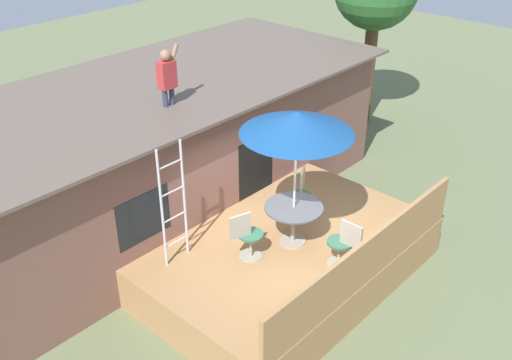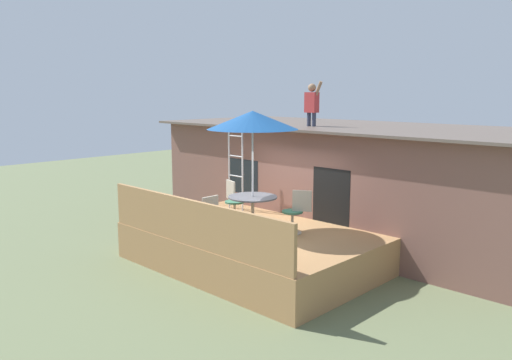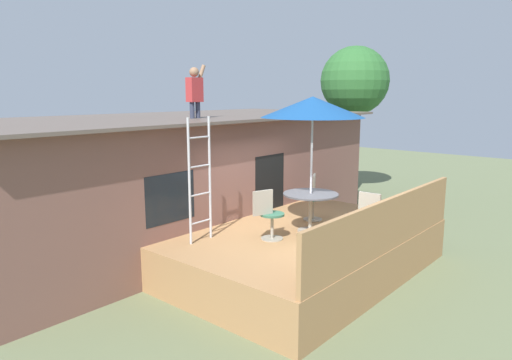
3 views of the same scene
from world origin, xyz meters
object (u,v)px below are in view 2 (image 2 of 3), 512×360
(patio_chair_near, at_px, (215,219))
(patio_chair_right, at_px, (296,212))
(person_figure, at_px, (312,102))
(patio_chair_left, at_px, (233,201))
(patio_umbrella, at_px, (253,120))
(step_ladder, at_px, (236,166))
(patio_table, at_px, (253,204))

(patio_chair_near, bearing_deg, patio_chair_right, -27.96)
(person_figure, bearing_deg, patio_chair_left, -99.83)
(patio_chair_right, bearing_deg, patio_umbrella, 0.00)
(patio_umbrella, relative_size, person_figure, 2.29)
(patio_chair_near, bearing_deg, patio_umbrella, 0.00)
(patio_chair_right, relative_size, patio_chair_near, 1.00)
(step_ladder, bearing_deg, patio_table, -33.77)
(patio_table, height_order, person_figure, person_figure)
(patio_umbrella, xyz_separation_m, patio_chair_left, (-0.90, 0.28, -1.89))
(patio_umbrella, bearing_deg, patio_table, 71.57)
(patio_chair_left, xyz_separation_m, patio_chair_near, (0.92, -1.35, 0.00))
(patio_chair_right, xyz_separation_m, patio_chair_near, (-0.78, -1.54, 0.00))
(patio_table, xyz_separation_m, patio_chair_left, (-0.90, 0.28, -0.13))
(patio_table, distance_m, patio_chair_right, 0.94)
(step_ladder, height_order, patio_chair_left, step_ladder)
(step_ladder, height_order, patio_chair_right, step_ladder)
(person_figure, relative_size, patio_chair_left, 1.21)
(patio_umbrella, distance_m, patio_chair_right, 2.11)
(patio_table, height_order, patio_chair_left, patio_chair_left)
(patio_chair_right, bearing_deg, step_ladder, -45.56)
(patio_chair_near, bearing_deg, patio_chair_left, 33.25)
(patio_chair_right, bearing_deg, patio_table, 0.00)
(patio_chair_left, bearing_deg, step_ladder, 150.82)
(step_ladder, relative_size, patio_chair_near, 2.39)
(patio_chair_right, distance_m, patio_chair_near, 1.73)
(patio_table, bearing_deg, patio_chair_left, 162.67)
(person_figure, bearing_deg, patio_chair_near, -82.00)
(patio_table, relative_size, patio_chair_right, 1.13)
(step_ladder, height_order, person_figure, person_figure)
(step_ladder, distance_m, patio_chair_near, 2.91)
(patio_umbrella, distance_m, patio_chair_left, 2.11)
(patio_table, relative_size, patio_umbrella, 0.41)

